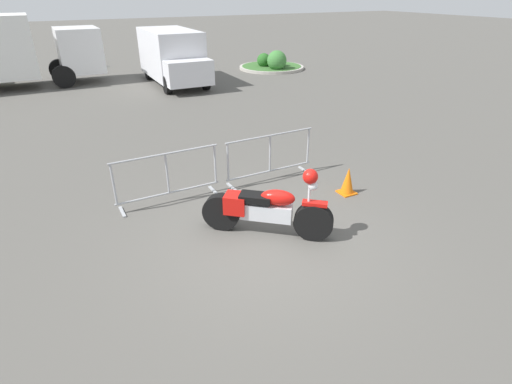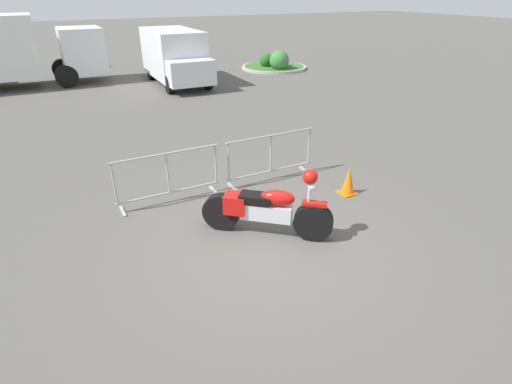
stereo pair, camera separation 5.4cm
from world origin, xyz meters
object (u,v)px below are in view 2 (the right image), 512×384
object	(u,v)px
motorcycle	(266,209)
delivery_van	(175,55)
crowd_barrier_near	(168,177)
crowd_barrier_far	(271,157)
traffic_cone	(348,181)
pedestrian	(80,50)

from	to	relation	value
motorcycle	delivery_van	bearing A→B (deg)	119.23
motorcycle	crowd_barrier_near	world-z (taller)	motorcycle
crowd_barrier_far	delivery_van	distance (m)	11.19
motorcycle	traffic_cone	world-z (taller)	motorcycle
crowd_barrier_near	crowd_barrier_far	distance (m)	2.36
crowd_barrier_near	delivery_van	size ratio (longest dim) A/B	0.43
traffic_cone	crowd_barrier_near	bearing A→B (deg)	158.11
crowd_barrier_near	pedestrian	world-z (taller)	pedestrian
crowd_barrier_far	pedestrian	xyz separation A→B (m)	(-2.22, 17.45, 0.37)
crowd_barrier_far	traffic_cone	bearing A→B (deg)	-51.41
crowd_barrier_far	traffic_cone	size ratio (longest dim) A/B	3.70
motorcycle	delivery_van	distance (m)	13.32
traffic_cone	pedestrian	bearing A→B (deg)	100.03
crowd_barrier_far	delivery_van	xyz separation A→B (m)	(1.22, 11.10, 0.69)
motorcycle	crowd_barrier_near	xyz separation A→B (m)	(-1.18, 1.97, 0.05)
delivery_van	pedestrian	xyz separation A→B (m)	(-3.44, 6.35, -0.32)
motorcycle	crowd_barrier_far	xyz separation A→B (m)	(1.18, 1.97, 0.05)
traffic_cone	delivery_van	bearing A→B (deg)	89.52
crowd_barrier_far	motorcycle	bearing A→B (deg)	-120.89
crowd_barrier_near	delivery_van	xyz separation A→B (m)	(3.58, 11.10, 0.69)
crowd_barrier_near	traffic_cone	world-z (taller)	crowd_barrier_near
crowd_barrier_near	pedestrian	xyz separation A→B (m)	(0.14, 17.45, 0.37)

